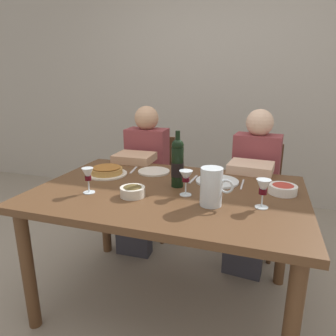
% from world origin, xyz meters
% --- Properties ---
extents(ground_plane, '(8.00, 8.00, 0.00)m').
position_xyz_m(ground_plane, '(0.00, 0.00, 0.00)').
color(ground_plane, gray).
extents(back_wall, '(8.00, 0.10, 2.80)m').
position_xyz_m(back_wall, '(0.00, 1.96, 1.40)').
color(back_wall, '#B2ADA3').
rests_on(back_wall, ground).
extents(dining_table, '(1.50, 1.00, 0.76)m').
position_xyz_m(dining_table, '(0.00, 0.00, 0.67)').
color(dining_table, brown).
rests_on(dining_table, ground).
extents(wine_bottle, '(0.07, 0.07, 0.33)m').
position_xyz_m(wine_bottle, '(0.03, 0.07, 0.90)').
color(wine_bottle, black).
rests_on(wine_bottle, dining_table).
extents(water_pitcher, '(0.16, 0.11, 0.19)m').
position_xyz_m(water_pitcher, '(0.27, -0.14, 0.84)').
color(water_pitcher, silver).
rests_on(water_pitcher, dining_table).
extents(baked_tart, '(0.26, 0.26, 0.06)m').
position_xyz_m(baked_tart, '(-0.47, 0.14, 0.79)').
color(baked_tart, silver).
rests_on(baked_tart, dining_table).
extents(salad_bowl, '(0.15, 0.15, 0.06)m').
position_xyz_m(salad_bowl, '(0.61, 0.14, 0.79)').
color(salad_bowl, white).
rests_on(salad_bowl, dining_table).
extents(olive_bowl, '(0.13, 0.13, 0.06)m').
position_xyz_m(olive_bowl, '(-0.15, -0.16, 0.79)').
color(olive_bowl, silver).
rests_on(olive_bowl, dining_table).
extents(wine_glass_left_diner, '(0.07, 0.07, 0.14)m').
position_xyz_m(wine_glass_left_diner, '(0.11, -0.05, 0.86)').
color(wine_glass_left_diner, silver).
rests_on(wine_glass_left_diner, dining_table).
extents(wine_glass_right_diner, '(0.06, 0.06, 0.14)m').
position_xyz_m(wine_glass_right_diner, '(-0.40, -0.18, 0.86)').
color(wine_glass_right_diner, silver).
rests_on(wine_glass_right_diner, dining_table).
extents(wine_glass_centre, '(0.07, 0.07, 0.14)m').
position_xyz_m(wine_glass_centre, '(0.51, -0.10, 0.86)').
color(wine_glass_centre, silver).
rests_on(wine_glass_centre, dining_table).
extents(dinner_plate_left_setting, '(0.21, 0.21, 0.01)m').
position_xyz_m(dinner_plate_left_setting, '(-0.20, 0.29, 0.77)').
color(dinner_plate_left_setting, silver).
rests_on(dinner_plate_left_setting, dining_table).
extents(dinner_plate_right_setting, '(0.26, 0.26, 0.01)m').
position_xyz_m(dinner_plate_right_setting, '(0.24, 0.22, 0.77)').
color(dinner_plate_right_setting, silver).
rests_on(dinner_plate_right_setting, dining_table).
extents(fork_left_setting, '(0.04, 0.16, 0.00)m').
position_xyz_m(fork_left_setting, '(-0.35, 0.29, 0.76)').
color(fork_left_setting, silver).
rests_on(fork_left_setting, dining_table).
extents(knife_left_setting, '(0.04, 0.18, 0.00)m').
position_xyz_m(knife_left_setting, '(-0.05, 0.29, 0.76)').
color(knife_left_setting, silver).
rests_on(knife_left_setting, dining_table).
extents(knife_right_setting, '(0.01, 0.18, 0.00)m').
position_xyz_m(knife_right_setting, '(0.39, 0.22, 0.76)').
color(knife_right_setting, silver).
rests_on(knife_right_setting, dining_table).
extents(spoon_right_setting, '(0.03, 0.16, 0.00)m').
position_xyz_m(spoon_right_setting, '(0.09, 0.22, 0.76)').
color(spoon_right_setting, silver).
rests_on(spoon_right_setting, dining_table).
extents(chair_left, '(0.41, 0.41, 0.87)m').
position_xyz_m(chair_left, '(-0.45, 0.92, 0.50)').
color(chair_left, brown).
rests_on(chair_left, ground).
extents(diner_left, '(0.35, 0.51, 1.16)m').
position_xyz_m(diner_left, '(-0.45, 0.68, 0.62)').
color(diner_left, '#8E3D42').
rests_on(diner_left, ground).
extents(chair_right, '(0.44, 0.44, 0.87)m').
position_xyz_m(chair_right, '(0.46, 0.91, 0.50)').
color(chair_right, brown).
rests_on(chair_right, ground).
extents(diner_right, '(0.37, 0.53, 1.16)m').
position_xyz_m(diner_right, '(0.44, 0.68, 0.62)').
color(diner_right, '#8E3D42').
rests_on(diner_right, ground).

